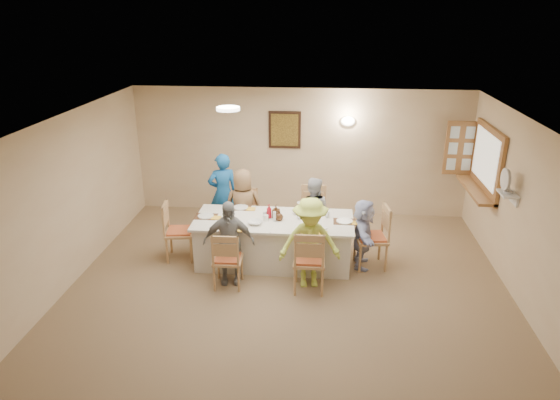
# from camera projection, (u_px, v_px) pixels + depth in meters

# --- Properties ---
(ground) EXTENTS (7.00, 7.00, 0.00)m
(ground) POSITION_uv_depth(u_px,v_px,m) (285.00, 306.00, 6.97)
(ground) COLOR #826345
(room_walls) EXTENTS (7.00, 7.00, 7.00)m
(room_walls) POSITION_uv_depth(u_px,v_px,m) (285.00, 206.00, 6.43)
(room_walls) COLOR #CFAE87
(room_walls) RESTS_ON ground
(wall_picture) EXTENTS (0.62, 0.05, 0.72)m
(wall_picture) POSITION_uv_depth(u_px,v_px,m) (285.00, 130.00, 9.60)
(wall_picture) COLOR black
(wall_picture) RESTS_ON room_walls
(wall_sconce) EXTENTS (0.26, 0.09, 0.18)m
(wall_sconce) POSITION_uv_depth(u_px,v_px,m) (348.00, 121.00, 9.40)
(wall_sconce) COLOR white
(wall_sconce) RESTS_ON room_walls
(ceiling_light) EXTENTS (0.36, 0.36, 0.05)m
(ceiling_light) POSITION_uv_depth(u_px,v_px,m) (228.00, 109.00, 7.56)
(ceiling_light) COLOR white
(ceiling_light) RESTS_ON room_walls
(serving_hatch) EXTENTS (0.06, 1.50, 1.15)m
(serving_hatch) POSITION_uv_depth(u_px,v_px,m) (487.00, 160.00, 8.38)
(serving_hatch) COLOR #9A6038
(serving_hatch) RESTS_ON room_walls
(hatch_sill) EXTENTS (0.30, 1.50, 0.05)m
(hatch_sill) POSITION_uv_depth(u_px,v_px,m) (475.00, 190.00, 8.58)
(hatch_sill) COLOR #9A6038
(hatch_sill) RESTS_ON room_walls
(shutter_door) EXTENTS (0.55, 0.04, 1.00)m
(shutter_door) POSITION_uv_depth(u_px,v_px,m) (460.00, 148.00, 9.11)
(shutter_door) COLOR #9A6038
(shutter_door) RESTS_ON room_walls
(fan_shelf) EXTENTS (0.22, 0.36, 0.03)m
(fan_shelf) POSITION_uv_depth(u_px,v_px,m) (508.00, 194.00, 7.17)
(fan_shelf) COLOR white
(fan_shelf) RESTS_ON room_walls
(desk_fan) EXTENTS (0.30, 0.30, 0.28)m
(desk_fan) POSITION_uv_depth(u_px,v_px,m) (507.00, 184.00, 7.12)
(desk_fan) COLOR #A5A5A8
(desk_fan) RESTS_ON fan_shelf
(dining_table) EXTENTS (2.52, 1.07, 0.76)m
(dining_table) POSITION_uv_depth(u_px,v_px,m) (274.00, 241.00, 8.06)
(dining_table) COLOR silver
(dining_table) RESTS_ON ground
(chair_back_left) EXTENTS (0.47, 0.47, 0.93)m
(chair_back_left) POSITION_uv_depth(u_px,v_px,m) (245.00, 215.00, 8.83)
(chair_back_left) COLOR tan
(chair_back_left) RESTS_ON ground
(chair_back_right) EXTENTS (0.50, 0.50, 1.01)m
(chair_back_right) POSITION_uv_depth(u_px,v_px,m) (313.00, 216.00, 8.71)
(chair_back_right) COLOR tan
(chair_back_right) RESTS_ON ground
(chair_front_left) EXTENTS (0.45, 0.45, 0.91)m
(chair_front_left) POSITION_uv_depth(u_px,v_px,m) (228.00, 258.00, 7.35)
(chair_front_left) COLOR tan
(chair_front_left) RESTS_ON ground
(chair_front_right) EXTENTS (0.48, 0.48, 0.99)m
(chair_front_right) POSITION_uv_depth(u_px,v_px,m) (309.00, 259.00, 7.23)
(chair_front_right) COLOR tan
(chair_front_right) RESTS_ON ground
(chair_left_end) EXTENTS (0.53, 0.53, 0.98)m
(chair_left_end) POSITION_uv_depth(u_px,v_px,m) (180.00, 231.00, 8.16)
(chair_left_end) COLOR tan
(chair_left_end) RESTS_ON ground
(chair_right_end) EXTENTS (0.56, 0.56, 1.04)m
(chair_right_end) POSITION_uv_depth(u_px,v_px,m) (371.00, 237.00, 7.88)
(chair_right_end) COLOR tan
(chair_right_end) RESTS_ON ground
(diner_back_left) EXTENTS (0.77, 0.60, 1.35)m
(diner_back_left) POSITION_uv_depth(u_px,v_px,m) (243.00, 207.00, 8.64)
(diner_back_left) COLOR brown
(diner_back_left) RESTS_ON ground
(diner_back_right) EXTENTS (0.75, 0.66, 1.25)m
(diner_back_right) POSITION_uv_depth(u_px,v_px,m) (313.00, 212.00, 8.56)
(diner_back_right) COLOR #B3B6C2
(diner_back_right) RESTS_ON ground
(diner_front_left) EXTENTS (0.84, 0.50, 1.31)m
(diner_front_left) POSITION_uv_depth(u_px,v_px,m) (229.00, 242.00, 7.39)
(diner_front_left) COLOR gray
(diner_front_left) RESTS_ON ground
(diner_front_right) EXTENTS (1.05, 0.77, 1.39)m
(diner_front_right) POSITION_uv_depth(u_px,v_px,m) (310.00, 243.00, 7.27)
(diner_front_right) COLOR #D6EF58
(diner_front_right) RESTS_ON ground
(diner_right_end) EXTENTS (1.10, 0.46, 1.14)m
(diner_right_end) POSITION_uv_depth(u_px,v_px,m) (363.00, 233.00, 7.87)
(diner_right_end) COLOR silver
(diner_right_end) RESTS_ON ground
(caregiver) EXTENTS (0.78, 0.72, 1.49)m
(caregiver) POSITION_uv_depth(u_px,v_px,m) (223.00, 193.00, 9.09)
(caregiver) COLOR #1A62B0
(caregiver) RESTS_ON ground
(placemat_fl) EXTENTS (0.36, 0.27, 0.01)m
(placemat_fl) POSITION_uv_depth(u_px,v_px,m) (232.00, 228.00, 7.59)
(placemat_fl) COLOR #472B19
(placemat_fl) RESTS_ON dining_table
(plate_fl) EXTENTS (0.22, 0.22, 0.01)m
(plate_fl) POSITION_uv_depth(u_px,v_px,m) (232.00, 228.00, 7.58)
(plate_fl) COLOR white
(plate_fl) RESTS_ON dining_table
(napkin_fl) EXTENTS (0.15, 0.15, 0.01)m
(napkin_fl) POSITION_uv_depth(u_px,v_px,m) (243.00, 230.00, 7.52)
(napkin_fl) COLOR yellow
(napkin_fl) RESTS_ON dining_table
(placemat_fr) EXTENTS (0.35, 0.26, 0.01)m
(placemat_fr) POSITION_uv_depth(u_px,v_px,m) (311.00, 231.00, 7.48)
(placemat_fr) COLOR #472B19
(placemat_fr) RESTS_ON dining_table
(plate_fr) EXTENTS (0.24, 0.24, 0.02)m
(plate_fr) POSITION_uv_depth(u_px,v_px,m) (311.00, 231.00, 7.48)
(plate_fr) COLOR white
(plate_fr) RESTS_ON dining_table
(napkin_fr) EXTENTS (0.15, 0.15, 0.01)m
(napkin_fr) POSITION_uv_depth(u_px,v_px,m) (323.00, 233.00, 7.42)
(napkin_fr) COLOR yellow
(napkin_fr) RESTS_ON dining_table
(placemat_bl) EXTENTS (0.33, 0.24, 0.01)m
(placemat_bl) POSITION_uv_depth(u_px,v_px,m) (241.00, 208.00, 8.37)
(placemat_bl) COLOR #472B19
(placemat_bl) RESTS_ON dining_table
(plate_bl) EXTENTS (0.25, 0.25, 0.02)m
(plate_bl) POSITION_uv_depth(u_px,v_px,m) (241.00, 207.00, 8.36)
(plate_bl) COLOR white
(plate_bl) RESTS_ON dining_table
(napkin_bl) EXTENTS (0.15, 0.15, 0.01)m
(napkin_bl) POSITION_uv_depth(u_px,v_px,m) (251.00, 209.00, 8.30)
(napkin_bl) COLOR yellow
(napkin_bl) RESTS_ON dining_table
(placemat_br) EXTENTS (0.33, 0.25, 0.01)m
(placemat_br) POSITION_uv_depth(u_px,v_px,m) (312.00, 210.00, 8.26)
(placemat_br) COLOR #472B19
(placemat_br) RESTS_ON dining_table
(plate_br) EXTENTS (0.22, 0.22, 0.01)m
(plate_br) POSITION_uv_depth(u_px,v_px,m) (312.00, 210.00, 8.26)
(plate_br) COLOR white
(plate_br) RESTS_ON dining_table
(napkin_br) EXTENTS (0.14, 0.14, 0.01)m
(napkin_br) POSITION_uv_depth(u_px,v_px,m) (323.00, 211.00, 8.20)
(napkin_br) COLOR yellow
(napkin_br) RESTS_ON dining_table
(placemat_le) EXTENTS (0.36, 0.27, 0.01)m
(placemat_le) POSITION_uv_depth(u_px,v_px,m) (206.00, 216.00, 8.02)
(placemat_le) COLOR #472B19
(placemat_le) RESTS_ON dining_table
(plate_le) EXTENTS (0.25, 0.25, 0.02)m
(plate_le) POSITION_uv_depth(u_px,v_px,m) (206.00, 216.00, 8.02)
(plate_le) COLOR white
(plate_le) RESTS_ON dining_table
(napkin_le) EXTENTS (0.15, 0.15, 0.01)m
(napkin_le) POSITION_uv_depth(u_px,v_px,m) (216.00, 218.00, 7.96)
(napkin_le) COLOR yellow
(napkin_le) RESTS_ON dining_table
(placemat_re) EXTENTS (0.35, 0.26, 0.01)m
(placemat_re) POSITION_uv_depth(u_px,v_px,m) (345.00, 222.00, 7.83)
(placemat_re) COLOR #472B19
(placemat_re) RESTS_ON dining_table
(plate_re) EXTENTS (0.26, 0.26, 0.02)m
(plate_re) POSITION_uv_depth(u_px,v_px,m) (345.00, 221.00, 7.83)
(plate_re) COLOR white
(plate_re) RESTS_ON dining_table
(napkin_re) EXTENTS (0.14, 0.14, 0.01)m
(napkin_re) POSITION_uv_depth(u_px,v_px,m) (356.00, 223.00, 7.77)
(napkin_re) COLOR yellow
(napkin_re) RESTS_ON dining_table
(teacup_a) EXTENTS (0.15, 0.15, 0.08)m
(teacup_a) POSITION_uv_depth(u_px,v_px,m) (220.00, 223.00, 7.68)
(teacup_a) COLOR white
(teacup_a) RESTS_ON dining_table
(teacup_b) EXTENTS (0.16, 0.16, 0.09)m
(teacup_b) POSITION_uv_depth(u_px,v_px,m) (302.00, 206.00, 8.33)
(teacup_b) COLOR white
(teacup_b) RESTS_ON dining_table
(bowl_a) EXTENTS (0.23, 0.23, 0.05)m
(bowl_a) POSITION_uv_depth(u_px,v_px,m) (255.00, 222.00, 7.74)
(bowl_a) COLOR white
(bowl_a) RESTS_ON dining_table
(bowl_b) EXTENTS (0.21, 0.21, 0.07)m
(bowl_b) POSITION_uv_depth(u_px,v_px,m) (299.00, 212.00, 8.12)
(bowl_b) COLOR white
(bowl_b) RESTS_ON dining_table
(condiment_ketchup) EXTENTS (0.15, 0.15, 0.23)m
(condiment_ketchup) POSITION_uv_depth(u_px,v_px,m) (269.00, 211.00, 7.94)
(condiment_ketchup) COLOR #AD0E1C
(condiment_ketchup) RESTS_ON dining_table
(condiment_brown) EXTENTS (0.16, 0.16, 0.22)m
(condiment_brown) POSITION_uv_depth(u_px,v_px,m) (276.00, 211.00, 7.94)
(condiment_brown) COLOR #412411
(condiment_brown) RESTS_ON dining_table
(condiment_malt) EXTENTS (0.23, 0.23, 0.17)m
(condiment_malt) POSITION_uv_depth(u_px,v_px,m) (279.00, 215.00, 7.86)
(condiment_malt) COLOR #412411
(condiment_malt) RESTS_ON dining_table
(drinking_glass) EXTENTS (0.06, 0.06, 0.10)m
(drinking_glass) POSITION_uv_depth(u_px,v_px,m) (265.00, 214.00, 7.97)
(drinking_glass) COLOR silver
(drinking_glass) RESTS_ON dining_table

